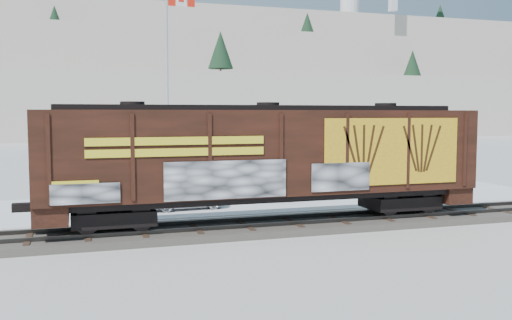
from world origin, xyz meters
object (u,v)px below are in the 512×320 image
object	(u,v)px
car_silver	(185,195)
car_white	(145,190)
car_dark	(301,184)
hopper_railcar	(268,156)
flagpole	(169,112)

from	to	relation	value
car_silver	car_white	distance (m)	2.19
car_silver	car_white	xyz separation A→B (m)	(-1.78, 1.27, 0.18)
car_silver	car_dark	distance (m)	7.16
hopper_railcar	car_white	world-z (taller)	hopper_railcar
car_white	flagpole	bearing A→B (deg)	-12.90
hopper_railcar	car_dark	bearing A→B (deg)	59.00
flagpole	car_dark	bearing A→B (deg)	-52.61
hopper_railcar	car_white	xyz separation A→B (m)	(-4.08, 7.09, -2.10)
flagpole	hopper_railcar	bearing A→B (deg)	-84.80
car_silver	car_dark	xyz separation A→B (m)	(6.91, 1.86, 0.06)
car_silver	car_white	bearing A→B (deg)	50.35
flagpole	car_silver	world-z (taller)	flagpole
flagpole	car_white	distance (m)	9.72
hopper_railcar	car_dark	world-z (taller)	hopper_railcar
hopper_railcar	car_silver	size ratio (longest dim) A/B	4.50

